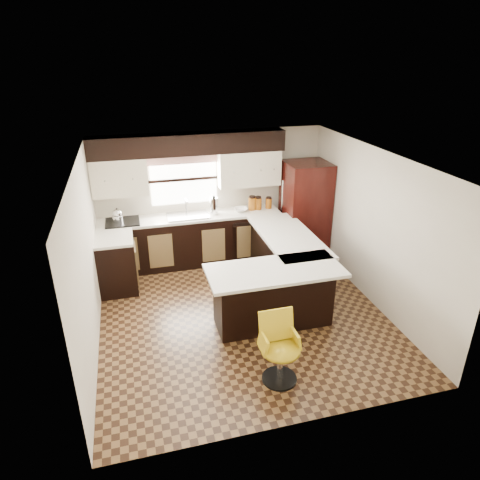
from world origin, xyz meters
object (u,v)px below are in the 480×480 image
object	(u,v)px
peninsula_long	(284,262)
refrigerator	(305,211)
bar_chair	(281,350)
peninsula_return	(273,296)

from	to	relation	value
peninsula_long	refrigerator	xyz separation A→B (m)	(0.78, 1.05, 0.47)
bar_chair	refrigerator	bearing A→B (deg)	62.24
bar_chair	peninsula_return	bearing A→B (deg)	74.45
peninsula_long	peninsula_return	size ratio (longest dim) A/B	1.18
peninsula_long	peninsula_return	world-z (taller)	same
peninsula_return	bar_chair	size ratio (longest dim) A/B	1.87
refrigerator	bar_chair	xyz separation A→B (m)	(-1.61, -3.18, -0.48)
peninsula_long	refrigerator	world-z (taller)	refrigerator
peninsula_return	bar_chair	bearing A→B (deg)	-104.68
peninsula_long	bar_chair	xyz separation A→B (m)	(-0.83, -2.13, -0.01)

